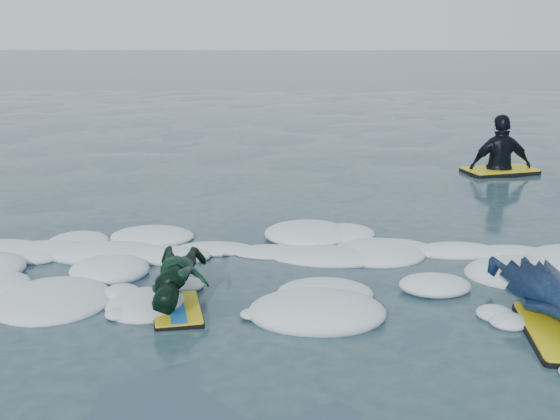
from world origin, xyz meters
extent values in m
plane|color=#1B2D42|center=(0.00, 0.00, 0.00)|extent=(120.00, 120.00, 0.00)
imported|color=#0A254C|center=(2.49, -0.42, 0.27)|extent=(0.97, 1.89, 0.43)
cube|color=black|center=(-0.89, -0.20, 0.03)|extent=(0.61, 0.88, 0.04)
cube|color=yellow|center=(-0.89, -0.20, 0.06)|extent=(0.59, 0.86, 0.01)
cube|color=blue|center=(-0.89, -0.20, 0.07)|extent=(0.31, 0.77, 0.00)
imported|color=#0D301E|center=(-0.89, 0.00, 0.25)|extent=(0.61, 1.21, 0.45)
cube|color=black|center=(3.81, 6.03, 0.04)|extent=(1.41, 1.04, 0.06)
cube|color=yellow|center=(3.81, 6.03, 0.08)|extent=(1.38, 1.01, 0.02)
imported|color=black|center=(3.81, 6.03, 0.10)|extent=(1.16, 0.58, 1.90)
camera|label=1|loc=(0.18, -6.16, 2.61)|focal=45.00mm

